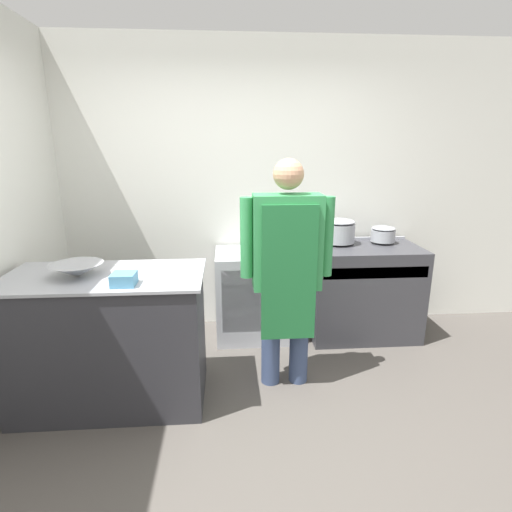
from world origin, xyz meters
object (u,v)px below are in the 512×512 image
object	(u,v)px
stove	(362,291)
mixing_bowl	(77,270)
sauce_pot	(383,234)
stock_pot	(339,230)
person_cook	(287,263)
plastic_tub	(124,279)
fridge_unit	(254,294)

from	to	relation	value
stove	mixing_bowl	bearing A→B (deg)	-158.06
stove	sauce_pot	size ratio (longest dim) A/B	4.48
sauce_pot	mixing_bowl	bearing A→B (deg)	-157.48
stock_pot	mixing_bowl	bearing A→B (deg)	-153.36
mixing_bowl	stove	bearing A→B (deg)	21.94
person_cook	sauce_pot	world-z (taller)	person_cook
plastic_tub	sauce_pot	size ratio (longest dim) A/B	0.64
fridge_unit	person_cook	xyz separation A→B (m)	(0.17, -0.81, 0.55)
person_cook	plastic_tub	xyz separation A→B (m)	(-1.05, -0.33, 0.02)
stove	person_cook	size ratio (longest dim) A/B	0.59
mixing_bowl	stock_pot	bearing A→B (deg)	26.64
mixing_bowl	sauce_pot	world-z (taller)	sauce_pot
sauce_pot	stock_pot	bearing A→B (deg)	-180.00
plastic_tub	stove	bearing A→B (deg)	30.09
mixing_bowl	stock_pot	world-z (taller)	stock_pot
mixing_bowl	plastic_tub	distance (m)	0.40
plastic_tub	stock_pot	bearing A→B (deg)	35.85
stove	sauce_pot	world-z (taller)	sauce_pot
plastic_tub	person_cook	bearing A→B (deg)	17.57
person_cook	sauce_pot	xyz separation A→B (m)	(1.04, 0.87, -0.00)
sauce_pot	plastic_tub	bearing A→B (deg)	-150.04
plastic_tub	sauce_pot	world-z (taller)	sauce_pot
mixing_bowl	plastic_tub	bearing A→B (deg)	-29.64
fridge_unit	plastic_tub	bearing A→B (deg)	-127.39
stove	plastic_tub	xyz separation A→B (m)	(-1.90, -1.10, 0.54)
stove	plastic_tub	world-z (taller)	plastic_tub
stove	person_cook	bearing A→B (deg)	-137.82
stove	stock_pot	distance (m)	0.61
sauce_pot	person_cook	bearing A→B (deg)	-140.05
stove	plastic_tub	bearing A→B (deg)	-149.91
fridge_unit	mixing_bowl	world-z (taller)	mixing_bowl
stove	fridge_unit	size ratio (longest dim) A/B	1.22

